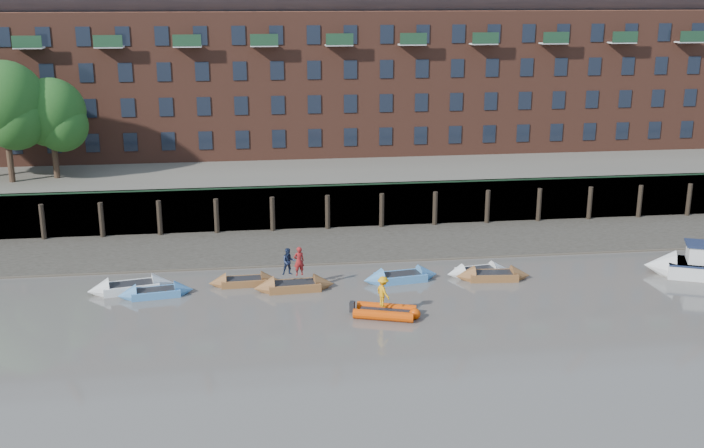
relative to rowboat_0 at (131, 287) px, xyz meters
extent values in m
plane|color=#5D5851|center=(14.68, -10.60, -0.25)|extent=(220.00, 220.00, 0.00)
cube|color=#3D382F|center=(14.68, 7.40, -0.25)|extent=(110.00, 8.00, 0.50)
cube|color=#4C4336|center=(14.68, 4.00, -0.25)|extent=(110.00, 1.60, 0.10)
cube|color=#2D2A26|center=(14.68, 11.80, 1.35)|extent=(110.00, 0.80, 3.20)
cylinder|color=black|center=(-7.32, 11.15, 1.05)|extent=(0.36, 0.36, 2.60)
cylinder|color=black|center=(-3.32, 11.15, 1.05)|extent=(0.36, 0.36, 2.60)
cylinder|color=black|center=(0.68, 11.15, 1.05)|extent=(0.36, 0.36, 2.60)
cylinder|color=black|center=(4.68, 11.15, 1.05)|extent=(0.36, 0.36, 2.60)
cylinder|color=black|center=(8.68, 11.15, 1.05)|extent=(0.36, 0.36, 2.60)
cylinder|color=black|center=(12.68, 11.15, 1.05)|extent=(0.36, 0.36, 2.60)
cylinder|color=black|center=(16.68, 11.15, 1.05)|extent=(0.36, 0.36, 2.60)
cylinder|color=black|center=(20.68, 11.15, 1.05)|extent=(0.36, 0.36, 2.60)
cylinder|color=black|center=(24.68, 11.15, 1.05)|extent=(0.36, 0.36, 2.60)
cylinder|color=black|center=(28.68, 11.15, 1.05)|extent=(0.36, 0.36, 2.60)
cylinder|color=black|center=(32.68, 11.15, 1.05)|extent=(0.36, 0.36, 2.60)
cylinder|color=black|center=(36.68, 11.15, 1.05)|extent=(0.36, 0.36, 2.60)
cylinder|color=black|center=(40.68, 11.15, 1.05)|extent=(0.36, 0.36, 2.60)
cube|color=#264C2D|center=(14.68, 11.50, 3.00)|extent=(110.00, 0.06, 0.10)
cube|color=#5E594D|center=(14.68, 25.40, 1.35)|extent=(110.00, 28.00, 3.20)
cube|color=brown|center=(14.68, 26.40, 8.95)|extent=(80.00, 10.00, 12.00)
cube|color=black|center=(-11.32, 21.38, 4.75)|extent=(1.10, 0.12, 1.50)
cube|color=black|center=(-8.32, 21.38, 4.75)|extent=(1.10, 0.12, 1.50)
cube|color=black|center=(-5.32, 21.38, 4.75)|extent=(1.10, 0.12, 1.50)
cube|color=black|center=(-2.32, 21.38, 4.75)|extent=(1.10, 0.12, 1.50)
cube|color=black|center=(0.68, 21.38, 4.75)|extent=(1.10, 0.12, 1.50)
cube|color=black|center=(3.68, 21.38, 4.75)|extent=(1.10, 0.12, 1.50)
cube|color=black|center=(6.68, 21.38, 4.75)|extent=(1.10, 0.12, 1.50)
cube|color=black|center=(9.68, 21.38, 4.75)|extent=(1.10, 0.12, 1.50)
cube|color=black|center=(12.68, 21.38, 4.75)|extent=(1.10, 0.12, 1.50)
cube|color=black|center=(15.68, 21.38, 4.75)|extent=(1.10, 0.12, 1.50)
cube|color=black|center=(18.68, 21.38, 4.75)|extent=(1.10, 0.12, 1.50)
cube|color=black|center=(21.68, 21.38, 4.75)|extent=(1.10, 0.12, 1.50)
cube|color=black|center=(24.68, 21.38, 4.75)|extent=(1.10, 0.12, 1.50)
cube|color=black|center=(27.68, 21.38, 4.75)|extent=(1.10, 0.12, 1.50)
cube|color=black|center=(30.68, 21.38, 4.75)|extent=(1.10, 0.12, 1.50)
cube|color=black|center=(33.68, 21.38, 4.75)|extent=(1.10, 0.12, 1.50)
cube|color=black|center=(36.68, 21.38, 4.75)|extent=(1.10, 0.12, 1.50)
cube|color=black|center=(39.68, 21.38, 4.75)|extent=(1.10, 0.12, 1.50)
cube|color=black|center=(42.68, 21.38, 4.75)|extent=(1.10, 0.12, 1.50)
cube|color=black|center=(45.68, 21.38, 4.75)|extent=(1.10, 0.12, 1.50)
cube|color=black|center=(-11.32, 21.38, 7.55)|extent=(1.10, 0.12, 1.50)
cube|color=black|center=(-8.32, 21.38, 7.55)|extent=(1.10, 0.12, 1.50)
cube|color=black|center=(-5.32, 21.38, 7.55)|extent=(1.10, 0.12, 1.50)
cube|color=black|center=(-2.32, 21.38, 7.55)|extent=(1.10, 0.12, 1.50)
cube|color=black|center=(0.68, 21.38, 7.55)|extent=(1.10, 0.12, 1.50)
cube|color=black|center=(3.68, 21.38, 7.55)|extent=(1.10, 0.12, 1.50)
cube|color=black|center=(6.68, 21.38, 7.55)|extent=(1.10, 0.12, 1.50)
cube|color=black|center=(9.68, 21.38, 7.55)|extent=(1.10, 0.12, 1.50)
cube|color=black|center=(12.68, 21.38, 7.55)|extent=(1.10, 0.12, 1.50)
cube|color=black|center=(15.68, 21.38, 7.55)|extent=(1.10, 0.12, 1.50)
cube|color=black|center=(18.68, 21.38, 7.55)|extent=(1.10, 0.12, 1.50)
cube|color=black|center=(21.68, 21.38, 7.55)|extent=(1.10, 0.12, 1.50)
cube|color=black|center=(24.68, 21.38, 7.55)|extent=(1.10, 0.12, 1.50)
cube|color=black|center=(27.68, 21.38, 7.55)|extent=(1.10, 0.12, 1.50)
cube|color=black|center=(30.68, 21.38, 7.55)|extent=(1.10, 0.12, 1.50)
cube|color=black|center=(33.68, 21.38, 7.55)|extent=(1.10, 0.12, 1.50)
cube|color=black|center=(36.68, 21.38, 7.55)|extent=(1.10, 0.12, 1.50)
cube|color=black|center=(39.68, 21.38, 7.55)|extent=(1.10, 0.12, 1.50)
cube|color=black|center=(42.68, 21.38, 7.55)|extent=(1.10, 0.12, 1.50)
cube|color=black|center=(45.68, 21.38, 7.55)|extent=(1.10, 0.12, 1.50)
cube|color=black|center=(-11.32, 21.38, 10.35)|extent=(1.10, 0.12, 1.50)
cube|color=black|center=(-8.32, 21.38, 10.35)|extent=(1.10, 0.12, 1.50)
cube|color=black|center=(-5.32, 21.38, 10.35)|extent=(1.10, 0.12, 1.50)
cube|color=black|center=(-2.32, 21.38, 10.35)|extent=(1.10, 0.12, 1.50)
cube|color=black|center=(0.68, 21.38, 10.35)|extent=(1.10, 0.12, 1.50)
cube|color=black|center=(3.68, 21.38, 10.35)|extent=(1.10, 0.12, 1.50)
cube|color=black|center=(6.68, 21.38, 10.35)|extent=(1.10, 0.12, 1.50)
cube|color=black|center=(9.68, 21.38, 10.35)|extent=(1.10, 0.12, 1.50)
cube|color=black|center=(12.68, 21.38, 10.35)|extent=(1.10, 0.12, 1.50)
cube|color=black|center=(15.68, 21.38, 10.35)|extent=(1.10, 0.12, 1.50)
cube|color=black|center=(18.68, 21.38, 10.35)|extent=(1.10, 0.12, 1.50)
cube|color=black|center=(21.68, 21.38, 10.35)|extent=(1.10, 0.12, 1.50)
cube|color=black|center=(24.68, 21.38, 10.35)|extent=(1.10, 0.12, 1.50)
cube|color=black|center=(27.68, 21.38, 10.35)|extent=(1.10, 0.12, 1.50)
cube|color=black|center=(30.68, 21.38, 10.35)|extent=(1.10, 0.12, 1.50)
cube|color=black|center=(33.68, 21.38, 10.35)|extent=(1.10, 0.12, 1.50)
cube|color=black|center=(36.68, 21.38, 10.35)|extent=(1.10, 0.12, 1.50)
cube|color=black|center=(39.68, 21.38, 10.35)|extent=(1.10, 0.12, 1.50)
cube|color=black|center=(42.68, 21.38, 10.35)|extent=(1.10, 0.12, 1.50)
cube|color=black|center=(45.68, 21.38, 10.35)|extent=(1.10, 0.12, 1.50)
cube|color=black|center=(-11.32, 21.38, 13.15)|extent=(1.10, 0.12, 1.50)
cube|color=black|center=(-8.32, 21.38, 13.15)|extent=(1.10, 0.12, 1.50)
cube|color=black|center=(-5.32, 21.38, 13.15)|extent=(1.10, 0.12, 1.50)
cube|color=black|center=(-2.32, 21.38, 13.15)|extent=(1.10, 0.12, 1.50)
cube|color=black|center=(0.68, 21.38, 13.15)|extent=(1.10, 0.12, 1.50)
cube|color=black|center=(3.68, 21.38, 13.15)|extent=(1.10, 0.12, 1.50)
cube|color=black|center=(6.68, 21.38, 13.15)|extent=(1.10, 0.12, 1.50)
cube|color=black|center=(9.68, 21.38, 13.15)|extent=(1.10, 0.12, 1.50)
cube|color=black|center=(12.68, 21.38, 13.15)|extent=(1.10, 0.12, 1.50)
cube|color=black|center=(15.68, 21.38, 13.15)|extent=(1.10, 0.12, 1.50)
cube|color=black|center=(18.68, 21.38, 13.15)|extent=(1.10, 0.12, 1.50)
cube|color=black|center=(21.68, 21.38, 13.15)|extent=(1.10, 0.12, 1.50)
cube|color=black|center=(24.68, 21.38, 13.15)|extent=(1.10, 0.12, 1.50)
cube|color=black|center=(27.68, 21.38, 13.15)|extent=(1.10, 0.12, 1.50)
cube|color=black|center=(30.68, 21.38, 13.15)|extent=(1.10, 0.12, 1.50)
cube|color=black|center=(33.68, 21.38, 13.15)|extent=(1.10, 0.12, 1.50)
cube|color=black|center=(36.68, 21.38, 13.15)|extent=(1.10, 0.12, 1.50)
cube|color=black|center=(39.68, 21.38, 13.15)|extent=(1.10, 0.12, 1.50)
cube|color=black|center=(42.68, 21.38, 13.15)|extent=(1.10, 0.12, 1.50)
cube|color=black|center=(45.68, 21.38, 13.15)|extent=(1.10, 0.12, 1.50)
cylinder|color=#3A281C|center=(-10.32, 15.90, 5.32)|extent=(0.44, 0.44, 4.75)
sphere|color=#23561C|center=(-10.32, 15.90, 8.84)|extent=(6.08, 6.08, 6.08)
cylinder|color=#3A281C|center=(-7.32, 16.90, 4.95)|extent=(0.44, 0.44, 4.00)
sphere|color=#23561C|center=(-7.32, 16.90, 7.91)|extent=(5.12, 5.12, 5.12)
cube|color=silver|center=(0.00, 0.00, -0.01)|extent=(3.38, 2.01, 0.49)
cone|color=silver|center=(1.81, 0.35, -0.01)|extent=(1.48, 1.64, 1.43)
cone|color=silver|center=(-1.81, -0.35, -0.01)|extent=(1.48, 1.64, 1.43)
cube|color=black|center=(0.00, 0.00, 0.22)|extent=(2.79, 1.56, 0.06)
cube|color=#437EB5|center=(1.50, -1.01, -0.04)|extent=(2.89, 1.63, 0.43)
cone|color=#437EB5|center=(3.08, -0.77, -0.04)|extent=(1.24, 1.38, 1.24)
cone|color=#437EB5|center=(-0.08, -1.24, -0.04)|extent=(1.24, 1.38, 1.24)
cube|color=black|center=(1.50, -1.01, 0.16)|extent=(2.39, 1.26, 0.06)
cube|color=brown|center=(6.53, 0.23, -0.04)|extent=(2.71, 1.31, 0.42)
cone|color=brown|center=(8.08, 0.30, -0.04)|extent=(1.08, 1.24, 1.20)
cone|color=brown|center=(4.98, 0.17, -0.04)|extent=(1.08, 1.24, 1.20)
cube|color=black|center=(6.53, 0.23, 0.14)|extent=(2.25, 0.99, 0.06)
cube|color=brown|center=(9.45, -1.01, -0.02)|extent=(3.11, 1.54, 0.47)
cone|color=brown|center=(11.22, -0.91, -0.02)|extent=(1.26, 1.44, 1.37)
cone|color=brown|center=(7.68, -1.12, -0.02)|extent=(1.26, 1.44, 1.37)
cube|color=black|center=(9.45, -1.01, 0.20)|extent=(2.59, 1.17, 0.06)
cube|color=#437EB5|center=(15.93, -0.31, -0.02)|extent=(3.17, 1.79, 0.47)
cone|color=#437EB5|center=(17.67, -0.05, -0.02)|extent=(1.36, 1.52, 1.36)
cone|color=#437EB5|center=(14.20, -0.57, -0.02)|extent=(1.36, 1.52, 1.36)
cube|color=black|center=(15.93, -0.31, 0.20)|extent=(2.63, 1.38, 0.06)
cube|color=silver|center=(20.85, 0.22, -0.05)|extent=(2.72, 1.55, 0.40)
cone|color=silver|center=(22.33, 0.46, -0.05)|extent=(1.17, 1.31, 1.16)
cone|color=silver|center=(19.37, -0.02, -0.05)|extent=(1.17, 1.31, 1.16)
cube|color=black|center=(20.85, 0.22, 0.13)|extent=(2.25, 1.20, 0.06)
cube|color=brown|center=(21.54, -0.77, -0.03)|extent=(3.01, 1.56, 0.45)
cone|color=brown|center=(23.23, -0.91, -0.03)|extent=(1.24, 1.41, 1.31)
cone|color=brown|center=(19.84, -0.63, -0.03)|extent=(1.24, 1.41, 1.31)
cube|color=black|center=(21.54, -0.77, 0.18)|extent=(2.50, 1.19, 0.06)
cylinder|color=#D64004|center=(14.23, -5.14, 0.01)|extent=(3.24, 1.54, 0.53)
cylinder|color=#D64004|center=(13.87, -6.21, 0.01)|extent=(3.24, 1.54, 0.53)
sphere|color=#D64004|center=(15.59, -6.19, 0.01)|extent=(0.61, 0.61, 0.61)
cube|color=black|center=(14.05, -5.67, 0.01)|extent=(2.85, 1.74, 0.19)
cone|color=silver|center=(32.07, -1.04, 0.23)|extent=(2.49, 2.68, 2.15)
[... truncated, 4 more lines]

